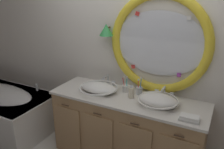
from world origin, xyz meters
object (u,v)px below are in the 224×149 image
Objects in this scene: sink_basin_right at (158,100)px; soap_dispenser at (131,92)px; toothbrush_holder_left at (126,88)px; folded_hand_towel at (189,118)px; sink_basin_left at (99,88)px; toothbrush_holder_right at (139,90)px.

soap_dispenser reaches higher than sink_basin_right.
folded_hand_towel is at bearing -21.63° from toothbrush_holder_left.
soap_dispenser reaches higher than sink_basin_left.
toothbrush_holder_right is (0.47, 0.17, -0.00)m from sink_basin_left.
toothbrush_holder_right is (-0.28, 0.17, -0.01)m from sink_basin_right.
toothbrush_holder_left is 0.18m from soap_dispenser.
toothbrush_holder_right is 1.41× the size of soap_dispenser.
sink_basin_right is at bearing 0.00° from sink_basin_left.
soap_dispenser is at bearing 174.06° from sink_basin_right.
toothbrush_holder_left is (0.29, 0.16, -0.01)m from sink_basin_left.
sink_basin_right is at bearing -30.35° from toothbrush_holder_right.
toothbrush_holder_left reaches higher than sink_basin_right.
sink_basin_right is 0.48m from toothbrush_holder_left.
soap_dispenser is 0.72m from folded_hand_towel.
sink_basin_right is (0.75, 0.00, 0.00)m from sink_basin_left.
sink_basin_right reaches higher than sink_basin_left.
toothbrush_holder_left is at bearing 135.70° from soap_dispenser.
soap_dispenser is 0.83× the size of folded_hand_towel.
sink_basin_right is 1.98× the size of toothbrush_holder_right.
toothbrush_holder_right is at bearing 152.80° from folded_hand_towel.
soap_dispenser is (-0.33, 0.03, 0.01)m from sink_basin_right.
toothbrush_holder_left is 0.88m from folded_hand_towel.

